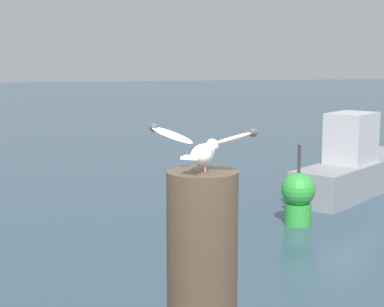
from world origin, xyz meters
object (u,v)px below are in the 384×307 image
object	(u,v)px
boat_grey	(365,166)
seagull	(203,147)
mooring_post	(202,266)
channel_buoy	(298,196)

from	to	relation	value
boat_grey	seagull	bearing A→B (deg)	-121.29
mooring_post	boat_grey	size ratio (longest dim) A/B	0.23
mooring_post	boat_grey	distance (m)	10.70
seagull	boat_grey	distance (m)	10.78
seagull	mooring_post	bearing A→B (deg)	-124.63
mooring_post	seagull	distance (m)	0.61
mooring_post	channel_buoy	distance (m)	7.55
mooring_post	seagull	world-z (taller)	seagull
mooring_post	channel_buoy	xyz separation A→B (m)	(3.15, 6.74, -1.26)
mooring_post	boat_grey	xyz separation A→B (m)	(5.52, 9.08, -1.25)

